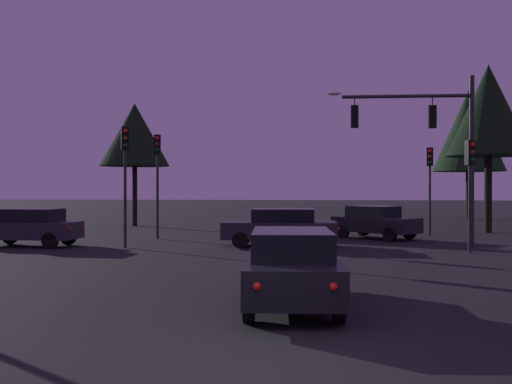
# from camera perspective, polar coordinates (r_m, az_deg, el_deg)

# --- Properties ---
(ground_plane) EXTENTS (168.00, 168.00, 0.00)m
(ground_plane) POSITION_cam_1_polar(r_m,az_deg,el_deg) (32.14, 4.25, -3.81)
(ground_plane) COLOR black
(ground_plane) RESTS_ON ground
(traffic_signal_mast_arm) EXTENTS (5.77, 0.41, 6.79)m
(traffic_signal_mast_arm) POSITION_cam_1_polar(r_m,az_deg,el_deg) (24.20, 16.71, 5.50)
(traffic_signal_mast_arm) COLOR #232326
(traffic_signal_mast_arm) RESTS_ON ground
(traffic_light_corner_left) EXTENTS (0.33, 0.37, 4.33)m
(traffic_light_corner_left) POSITION_cam_1_polar(r_m,az_deg,el_deg) (29.65, 16.66, 1.76)
(traffic_light_corner_left) COLOR #232326
(traffic_light_corner_left) RESTS_ON ground
(traffic_light_corner_right) EXTENTS (0.34, 0.37, 4.82)m
(traffic_light_corner_right) POSITION_cam_1_polar(r_m,az_deg,el_deg) (27.24, -9.63, 2.57)
(traffic_light_corner_right) COLOR #232326
(traffic_light_corner_right) RESTS_ON ground
(traffic_light_median) EXTENTS (0.37, 0.39, 4.75)m
(traffic_light_median) POSITION_cam_1_polar(r_m,az_deg,el_deg) (23.38, -12.69, 2.81)
(traffic_light_median) COLOR #232326
(traffic_light_median) RESTS_ON ground
(traffic_light_far_side) EXTENTS (0.37, 0.39, 4.08)m
(traffic_light_far_side) POSITION_cam_1_polar(r_m,az_deg,el_deg) (22.37, 20.24, 1.77)
(traffic_light_far_side) COLOR #232326
(traffic_light_far_side) RESTS_ON ground
(car_nearside_lane) EXTENTS (1.99, 4.55, 1.52)m
(car_nearside_lane) POSITION_cam_1_polar(r_m,az_deg,el_deg) (11.64, 3.51, -7.28)
(car_nearside_lane) COLOR black
(car_nearside_lane) RESTS_ON ground
(car_crossing_left) EXTENTS (4.66, 1.95, 1.52)m
(car_crossing_left) POSITION_cam_1_polar(r_m,az_deg,el_deg) (23.42, 2.39, -3.42)
(car_crossing_left) COLOR #232328
(car_crossing_left) RESTS_ON ground
(car_crossing_right) EXTENTS (4.08, 1.94, 1.52)m
(car_crossing_right) POSITION_cam_1_polar(r_m,az_deg,el_deg) (25.14, -21.24, -3.19)
(car_crossing_right) COLOR #232328
(car_crossing_right) RESTS_ON ground
(car_far_lane) EXTENTS (4.09, 3.92, 1.52)m
(car_far_lane) POSITION_cam_1_polar(r_m,az_deg,el_deg) (27.58, 11.58, -2.86)
(car_far_lane) COLOR black
(car_far_lane) RESTS_ON ground
(tree_behind_sign) EXTENTS (4.29, 4.29, 7.60)m
(tree_behind_sign) POSITION_cam_1_polar(r_m,az_deg,el_deg) (36.90, -11.79, 5.49)
(tree_behind_sign) COLOR black
(tree_behind_sign) RESTS_ON ground
(tree_left_far) EXTENTS (5.39, 5.39, 9.88)m
(tree_left_far) POSITION_cam_1_polar(r_m,az_deg,el_deg) (47.23, 20.12, 5.68)
(tree_left_far) COLOR black
(tree_left_far) RESTS_ON ground
(tree_right_cluster) EXTENTS (4.29, 4.29, 8.87)m
(tree_right_cluster) POSITION_cam_1_polar(r_m,az_deg,el_deg) (33.24, 21.79, 7.40)
(tree_right_cluster) COLOR black
(tree_right_cluster) RESTS_ON ground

